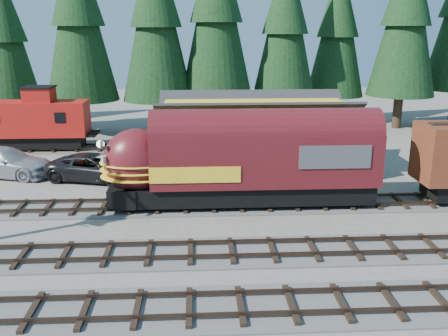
{
  "coord_description": "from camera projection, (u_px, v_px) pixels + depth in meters",
  "views": [
    {
      "loc": [
        -3.83,
        -21.97,
        9.53
      ],
      "look_at": [
        -2.4,
        4.0,
        2.21
      ],
      "focal_mm": 40.0,
      "sensor_mm": 36.0,
      "label": 1
    }
  ],
  "objects": [
    {
      "name": "pickup_truck_b",
      "position": [
        5.0,
        162.0,
        33.04
      ],
      "size": [
        7.0,
        4.16,
        1.9
      ],
      "primitive_type": "imported",
      "rotation": [
        0.0,
        0.0,
        1.33
      ],
      "color": "#ADB0B5",
      "rests_on": "ground"
    },
    {
      "name": "track_spur",
      "position": [
        122.0,
        148.0,
        40.66
      ],
      "size": [
        32.0,
        3.2,
        0.33
      ],
      "color": "#4C4947",
      "rests_on": "ground"
    },
    {
      "name": "conifer_backdrop",
      "position": [
        297.0,
        20.0,
        44.88
      ],
      "size": [
        81.72,
        23.28,
        16.94
      ],
      "color": "black",
      "rests_on": "ground"
    },
    {
      "name": "depot",
      "position": [
        254.0,
        130.0,
        33.19
      ],
      "size": [
        12.8,
        7.0,
        5.3
      ],
      "color": "yellow",
      "rests_on": "ground"
    },
    {
      "name": "pickup_truck_a",
      "position": [
        95.0,
        167.0,
        32.15
      ],
      "size": [
        6.66,
        4.31,
        1.71
      ],
      "primitive_type": "imported",
      "rotation": [
        0.0,
        0.0,
        1.31
      ],
      "color": "black",
      "rests_on": "ground"
    },
    {
      "name": "ground",
      "position": [
        278.0,
        234.0,
        23.9
      ],
      "size": [
        120.0,
        120.0,
        0.0
      ],
      "primitive_type": "plane",
      "color": "#6B665B",
      "rests_on": "ground"
    },
    {
      "name": "locomotive",
      "position": [
        236.0,
        164.0,
        27.0
      ],
      "size": [
        15.06,
        2.99,
        4.09
      ],
      "color": "black",
      "rests_on": "ground"
    },
    {
      "name": "track_siding",
      "position": [
        442.0,
        201.0,
        28.26
      ],
      "size": [
        68.0,
        3.2,
        0.33
      ],
      "color": "#4C4947",
      "rests_on": "ground"
    },
    {
      "name": "caboose",
      "position": [
        31.0,
        121.0,
        39.66
      ],
      "size": [
        9.05,
        2.62,
        4.7
      ],
      "color": "black",
      "rests_on": "ground"
    }
  ]
}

